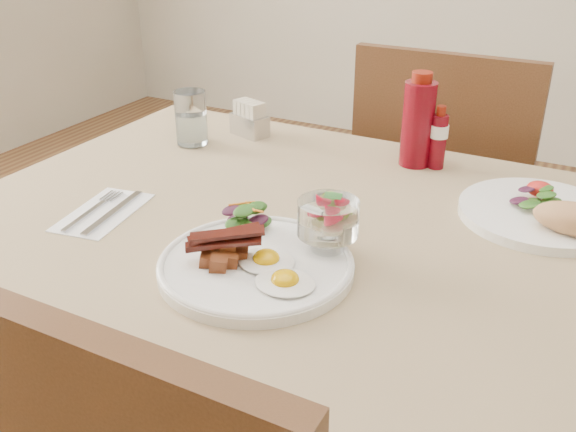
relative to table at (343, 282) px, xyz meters
name	(u,v)px	position (x,y,z in m)	size (l,w,h in m)	color
table	(343,282)	(0.00, 0.00, 0.00)	(1.33, 0.88, 0.75)	brown
chair_far	(444,203)	(0.00, 0.66, -0.14)	(0.42, 0.42, 0.93)	brown
main_plate	(256,266)	(-0.07, -0.16, 0.10)	(0.28, 0.28, 0.02)	white
fried_eggs	(275,270)	(-0.03, -0.18, 0.11)	(0.13, 0.11, 0.02)	white
bacon_potato_pile	(224,248)	(-0.11, -0.19, 0.13)	(0.11, 0.09, 0.05)	brown
side_salad	(247,218)	(-0.13, -0.08, 0.12)	(0.08, 0.07, 0.04)	#1C5015
fruit_cup	(328,218)	(0.01, -0.08, 0.15)	(0.09, 0.09, 0.09)	white
second_plate	(548,213)	(0.28, 0.19, 0.11)	(0.26, 0.26, 0.07)	white
ketchup_bottle	(418,122)	(0.01, 0.34, 0.18)	(0.07, 0.07, 0.18)	#620510
hot_sauce_bottle	(438,138)	(0.05, 0.34, 0.15)	(0.04, 0.04, 0.12)	#620510
sugar_caddy	(250,121)	(-0.37, 0.33, 0.12)	(0.09, 0.07, 0.08)	#B9B8BD
water_glass	(191,121)	(-0.45, 0.23, 0.14)	(0.07, 0.07, 0.11)	white
napkin_cutlery	(104,212)	(-0.39, -0.12, 0.09)	(0.13, 0.19, 0.01)	white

